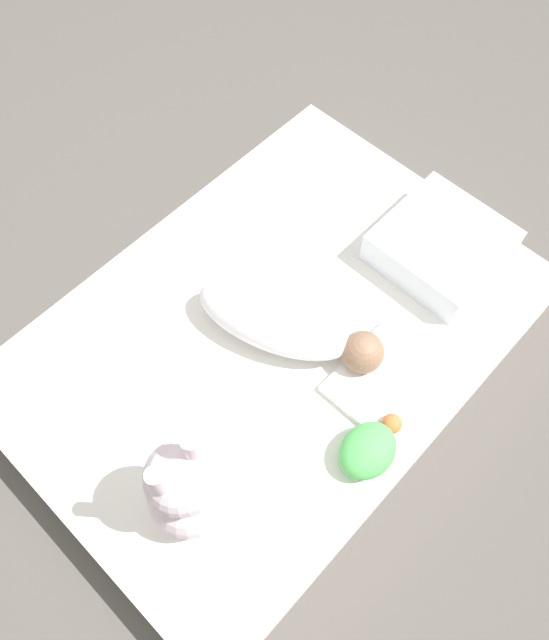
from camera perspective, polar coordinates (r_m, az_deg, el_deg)
ground_plane at (r=1.65m, az=-0.06°, el=-3.08°), size 12.00×12.00×0.00m
bed_mattress at (r=1.59m, az=-0.06°, el=-2.05°), size 1.27×0.90×0.14m
burp_cloth at (r=1.48m, az=9.44°, el=-4.99°), size 0.24×0.16×0.02m
swaddled_baby at (r=1.47m, az=0.96°, el=-0.08°), size 0.29×0.47×0.13m
pillow at (r=1.65m, az=14.98°, el=6.59°), size 0.29×0.29×0.10m
bunny_plush at (r=1.26m, az=-7.98°, el=-14.98°), size 0.17×0.17×0.35m
turtle_plush at (r=1.39m, az=8.66°, el=-11.55°), size 0.18×0.11×0.08m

